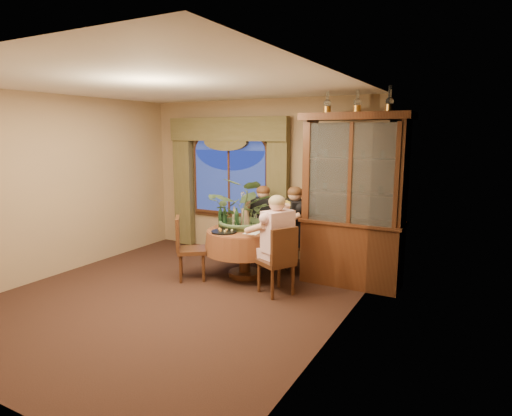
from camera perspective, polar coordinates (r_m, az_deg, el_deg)
The scene contains 34 objects.
floor at distance 6.04m, azimuth -11.02°, elevation -11.68°, with size 5.00×5.00×0.00m, color black.
wall_back at distance 7.75m, azimuth 0.47°, elevation 3.95°, with size 4.50×4.50×0.00m, color #8F7457.
wall_right at distance 4.58m, azimuth 10.63°, elevation -0.35°, with size 5.00×5.00×0.00m, color #8F7457.
ceiling at distance 5.65m, azimuth -11.99°, elevation 15.76°, with size 5.00×5.00×0.00m, color white.
window at distance 8.00m, azimuth -3.57°, elevation 3.40°, with size 1.62×0.10×1.32m, color navy, non-canonical shape.
arched_transom at distance 7.95m, azimuth -3.63°, elevation 9.00°, with size 1.60×0.06×0.44m, color navy, non-canonical shape.
drapery_left at distance 8.56m, azimuth -9.61°, elevation 2.90°, with size 0.38×0.14×2.32m, color #4B4323.
drapery_right at distance 7.47m, azimuth 2.94°, elevation 2.03°, with size 0.38×0.14×2.32m, color #4B4323.
swag_valance at distance 7.88m, azimuth -3.97°, elevation 10.44°, with size 2.45×0.16×0.42m, color #4B4323, non-canonical shape.
dining_table at distance 6.67m, azimuth -1.52°, elevation -6.01°, with size 1.24×1.24×0.75m, color maroon.
china_cabinet at distance 6.30m, azimuth 12.87°, elevation 0.90°, with size 1.53×0.60×2.49m, color #3B1B0E.
oil_lamp_left at distance 6.38m, azimuth 9.51°, elevation 13.87°, with size 0.11×0.11×0.34m, color #A5722D, non-canonical shape.
oil_lamp_center at distance 6.25m, azimuth 13.39°, elevation 13.82°, with size 0.11×0.11×0.34m, color #A5722D, non-canonical shape.
oil_lamp_right at distance 6.14m, azimuth 17.41°, elevation 13.71°, with size 0.11×0.11×0.34m, color #A5722D, non-canonical shape.
chair_right at distance 5.94m, azimuth 2.67°, elevation -6.97°, with size 0.42×0.42×0.96m, color black.
chair_back_right at distance 6.85m, azimuth 5.88°, elevation -4.73°, with size 0.42×0.42×0.96m, color black.
chair_back at distance 7.40m, azimuth 1.81°, elevation -3.57°, with size 0.42×0.42×0.96m, color black.
chair_front_left at distance 6.60m, azimuth -8.58°, elevation -5.35°, with size 0.42×0.42×0.96m, color black.
person_pink at distance 5.97m, azimuth 2.90°, elevation -4.80°, with size 0.49×0.45×1.38m, color beige, non-canonical shape.
person_back at distance 7.27m, azimuth 1.01°, elevation -2.24°, with size 0.48×0.44×1.35m, color black, non-canonical shape.
person_scarf at distance 6.76m, azimuth 5.33°, elevation -2.98°, with size 0.50×0.46×1.40m, color black, non-canonical shape.
stoneware_vase at distance 6.69m, azimuth -1.44°, elevation -1.35°, with size 0.16×0.16×0.29m, color #9E7B64, non-canonical shape.
centerpiece_plant at distance 6.58m, azimuth -1.50°, elevation 3.04°, with size 1.08×1.20×0.93m, color #445D39.
olive_bowl at distance 6.51m, azimuth -1.27°, elevation -2.80°, with size 0.14×0.14×0.04m, color #49502B.
cheese_platter at distance 6.39m, azimuth -4.28°, elevation -3.16°, with size 0.38×0.38×0.02m, color black.
wine_bottle_0 at distance 6.72m, azimuth -4.75°, elevation -1.18°, with size 0.07×0.07×0.33m, color black.
wine_bottle_1 at distance 6.68m, azimuth -2.91°, elevation -1.22°, with size 0.07×0.07×0.33m, color tan.
wine_bottle_2 at distance 6.67m, azimuth -4.17°, elevation -1.25°, with size 0.07×0.07×0.33m, color black.
wine_bottle_3 at distance 6.57m, azimuth -2.59°, elevation -1.41°, with size 0.07×0.07×0.33m, color black.
tasting_paper_0 at distance 6.37m, azimuth -0.40°, elevation -3.25°, with size 0.21×0.30×0.00m, color white.
tasting_paper_1 at distance 6.59m, azimuth 1.06°, elevation -2.80°, with size 0.21×0.30×0.00m, color white.
wine_glass_person_pink at distance 6.24m, azimuth 0.62°, elevation -2.72°, with size 0.07×0.07×0.18m, color silver, non-canonical shape.
wine_glass_person_back at distance 6.92m, azimuth -0.10°, elevation -1.45°, with size 0.07×0.07×0.18m, color silver, non-canonical shape.
wine_glass_person_scarf at distance 6.63m, azimuth 1.94°, elevation -1.96°, with size 0.07×0.07×0.18m, color silver, non-canonical shape.
Camera 1 is at (3.62, -4.30, 2.20)m, focal length 30.00 mm.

